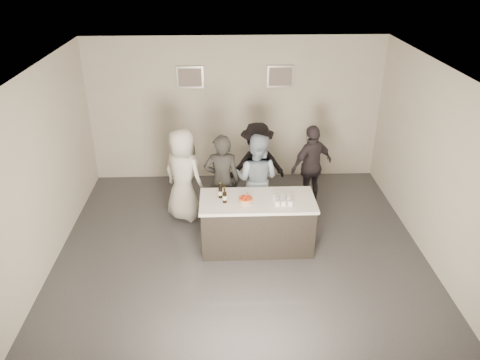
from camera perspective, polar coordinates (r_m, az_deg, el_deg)
The scene contains 19 objects.
floor at distance 7.75m, azimuth 0.14°, elevation -9.30°, with size 6.00×6.00×0.00m, color #3D3D42.
ceiling at distance 6.44m, azimuth 0.17°, elevation 12.76°, with size 6.00×6.00×0.00m, color white.
wall_back at distance 9.75m, azimuth -0.56°, elevation 8.52°, with size 6.00×0.04×3.00m, color beige.
wall_front at distance 4.48m, azimuth 1.76°, elevation -16.50°, with size 6.00×0.04×3.00m, color beige.
wall_left at distance 7.48m, azimuth -23.46°, elevation 0.26°, with size 0.04×6.00×3.00m, color beige.
wall_right at distance 7.68m, azimuth 23.12°, elevation 1.02°, with size 0.04×6.00×3.00m, color beige.
picture_left at distance 9.54m, azimuth -6.12°, elevation 12.34°, with size 0.54×0.04×0.44m, color #B2B2B7.
picture_right at distance 9.59m, azimuth 4.94°, elevation 12.47°, with size 0.54×0.04×0.44m, color #B2B2B7.
bar_counter at distance 7.74m, azimuth 2.10°, elevation -5.30°, with size 1.86×0.86×0.90m, color white.
cake at distance 7.41m, azimuth 0.70°, elevation -2.49°, with size 0.22×0.22×0.07m, color #FF5C1A.
beer_bottle_a at distance 7.51m, azimuth -2.41°, elevation -1.28°, with size 0.07×0.07×0.26m, color black.
beer_bottle_b at distance 7.37m, azimuth -1.89°, elevation -1.85°, with size 0.07×0.07×0.26m, color black.
tumbler_cluster at distance 7.46m, azimuth 5.25°, elevation -2.39°, with size 0.30×0.30×0.08m, color #C17312.
candles at distance 7.27m, azimuth -0.32°, elevation -3.42°, with size 0.24×0.08×0.01m, color pink.
person_main_black at distance 8.14m, azimuth -2.20°, elevation -0.18°, with size 0.64×0.42×1.74m, color #242424.
person_main_blue at distance 8.29m, azimuth 2.03°, elevation 0.15°, with size 0.82×0.64×1.69m, color #94A9C2.
person_guest_left at distance 8.44m, azimuth -6.94°, elevation 0.60°, with size 0.84×0.55×1.72m, color silver.
person_guest_right at distance 8.97m, azimuth 8.71°, elevation 1.73°, with size 0.95×0.39×1.61m, color #342E36.
person_guest_back at distance 8.82m, azimuth 2.06°, elevation 1.81°, with size 1.08×0.62×1.68m, color black.
Camera 1 is at (-0.25, -6.24, 4.58)m, focal length 35.00 mm.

